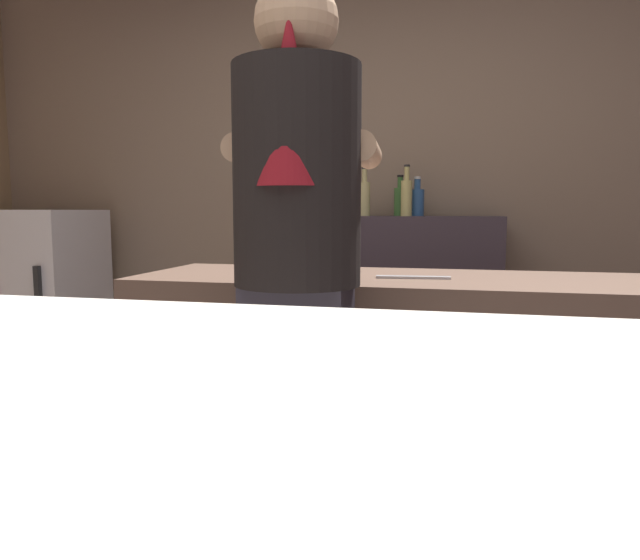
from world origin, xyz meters
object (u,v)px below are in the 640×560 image
Objects in this scene: bartender at (297,256)px; bottle_olive_oil at (400,200)px; bottle_hot_sauce at (364,197)px; bottle_vinegar at (417,201)px; bottle_soy at (406,196)px; mini_fridge at (42,303)px; mixing_bowl at (323,269)px; chefs_knife at (413,277)px.

bottle_olive_oil is (0.10, 1.75, 0.18)m from bartender.
bottle_vinegar is at bearing 9.61° from bottle_hot_sauce.
bottle_hot_sauce is (-0.08, 1.66, 0.19)m from bartender.
bottle_soy is at bearing -9.91° from bartender.
bottle_soy reaches higher than mini_fridge.
bottle_vinegar is (2.19, 0.22, 0.60)m from mini_fridge.
bartender is at bearing -87.12° from bottle_hot_sauce.
bottle_soy reaches higher than mixing_bowl.
bartender is 10.34× the size of mixing_bowl.
bottle_soy is at bearing 91.06° from chefs_knife.
mini_fridge is 5.30× the size of bottle_vinegar.
mini_fridge is at bearing 151.39° from mixing_bowl.
bottle_hot_sauce reaches higher than mixing_bowl.
bottle_hot_sauce is at bearing 173.47° from bottle_soy.
bottle_olive_oil is 0.13m from bottle_soy.
bottle_vinegar is (-0.08, 1.30, 0.27)m from chefs_knife.
bottle_hot_sauce reaches higher than mini_fridge.
mini_fridge is at bearing -176.16° from bottle_soy.
bartender is at bearing -93.24° from bottle_olive_oil.
chefs_knife is 0.90× the size of bottle_soy.
mini_fridge is 4.25× the size of bottle_hot_sauce.
mini_fridge is at bearing 48.43° from bartender.
bottle_hot_sauce is 0.20m from bottle_olive_oil.
mixing_bowl is at bearing -99.66° from bottle_vinegar.
bottle_soy is at bearing 3.84° from mini_fridge.
bottle_olive_oil reaches higher than bottle_vinegar.
bottle_vinegar is (0.10, -0.04, -0.01)m from bottle_olive_oil.
bottle_soy is at bearing -6.53° from bottle_hot_sauce.
bottle_hot_sauce is at bearing 92.68° from mixing_bowl.
bottle_olive_oil is at bearing 84.68° from mixing_bowl.
bottle_hot_sauce is 1.18× the size of bottle_olive_oil.
bottle_hot_sauce is 0.98× the size of bottle_soy.
bartender reaches higher than bottle_hot_sauce.
chefs_knife is (2.28, -1.09, 0.33)m from mini_fridge.
bottle_vinegar is at bearing 55.56° from bottle_soy.
bottle_hot_sauce is (-0.36, 1.26, 0.29)m from chefs_knife.
bartender reaches higher than bottle_olive_oil.
bottle_soy reaches higher than chefs_knife.
bottle_soy is (0.05, -0.12, 0.02)m from bottle_olive_oil.
bottle_hot_sauce is at bearing -170.39° from bottle_vinegar.
bottle_soy is at bearing 82.08° from mixing_bowl.
mini_fridge is 5.01× the size of bottle_olive_oil.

